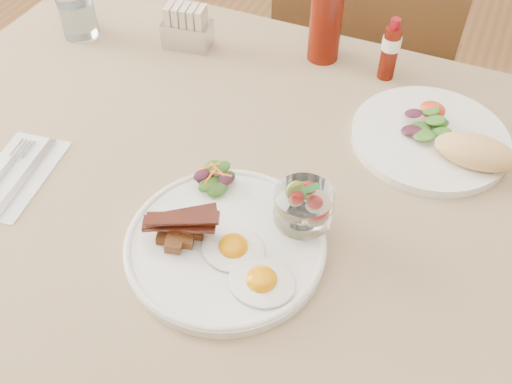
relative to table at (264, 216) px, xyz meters
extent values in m
cylinder|color=#523019|center=(-0.59, 0.36, -0.31)|extent=(0.06, 0.06, 0.71)
cube|color=#523019|center=(0.00, 0.00, 0.07)|extent=(1.30, 0.85, 0.04)
cube|color=#8D7A56|center=(0.00, 0.00, 0.09)|extent=(1.33, 0.88, 0.00)
cylinder|color=#523019|center=(-0.18, 0.57, -0.44)|extent=(0.04, 0.04, 0.45)
cylinder|color=#523019|center=(0.18, 0.57, -0.44)|extent=(0.04, 0.04, 0.45)
cylinder|color=#523019|center=(-0.18, 0.93, -0.44)|extent=(0.04, 0.04, 0.45)
cylinder|color=#523019|center=(0.18, 0.93, -0.44)|extent=(0.04, 0.04, 0.45)
cube|color=#523019|center=(0.00, 0.75, -0.20)|extent=(0.42, 0.42, 0.03)
cube|color=#523019|center=(0.00, 0.55, 0.04)|extent=(0.42, 0.03, 0.46)
cylinder|color=white|center=(0.00, -0.14, 0.10)|extent=(0.28, 0.28, 0.02)
ellipsoid|color=white|center=(0.08, -0.19, 0.11)|extent=(0.10, 0.09, 0.01)
ellipsoid|color=orange|center=(0.08, -0.19, 0.11)|extent=(0.04, 0.04, 0.02)
ellipsoid|color=white|center=(0.02, -0.15, 0.11)|extent=(0.10, 0.09, 0.01)
ellipsoid|color=orange|center=(0.02, -0.15, 0.11)|extent=(0.04, 0.04, 0.02)
cube|color=brown|center=(-0.06, -0.16, 0.12)|extent=(0.02, 0.02, 0.02)
cube|color=brown|center=(-0.04, -0.17, 0.12)|extent=(0.02, 0.02, 0.02)
cube|color=brown|center=(-0.07, -0.18, 0.11)|extent=(0.02, 0.02, 0.02)
cube|color=brown|center=(-0.04, -0.15, 0.12)|extent=(0.02, 0.02, 0.02)
cube|color=brown|center=(-0.06, -0.18, 0.12)|extent=(0.02, 0.02, 0.02)
cube|color=brown|center=(-0.08, -0.15, 0.11)|extent=(0.02, 0.02, 0.02)
cube|color=brown|center=(-0.05, -0.16, 0.13)|extent=(0.02, 0.02, 0.02)
cube|color=brown|center=(-0.06, -0.17, 0.13)|extent=(0.02, 0.02, 0.02)
cube|color=#45140B|center=(-0.06, -0.16, 0.13)|extent=(0.10, 0.06, 0.01)
cube|color=#45140B|center=(-0.05, -0.17, 0.14)|extent=(0.10, 0.05, 0.01)
cube|color=#45140B|center=(-0.06, -0.16, 0.14)|extent=(0.09, 0.07, 0.01)
cube|color=#45140B|center=(-0.05, -0.16, 0.15)|extent=(0.10, 0.05, 0.01)
ellipsoid|color=#234B14|center=(-0.06, -0.06, 0.11)|extent=(0.04, 0.04, 0.01)
ellipsoid|color=#234B14|center=(-0.05, -0.04, 0.11)|extent=(0.04, 0.03, 0.01)
ellipsoid|color=#351121|center=(-0.08, -0.05, 0.11)|extent=(0.03, 0.03, 0.01)
ellipsoid|color=#234B14|center=(-0.05, -0.07, 0.12)|extent=(0.04, 0.04, 0.01)
ellipsoid|color=#234B14|center=(-0.06, -0.07, 0.12)|extent=(0.04, 0.03, 0.01)
ellipsoid|color=#351121|center=(-0.04, -0.05, 0.12)|extent=(0.03, 0.03, 0.01)
ellipsoid|color=#234B14|center=(-0.07, -0.04, 0.13)|extent=(0.04, 0.03, 0.01)
ellipsoid|color=#234B14|center=(-0.05, -0.04, 0.13)|extent=(0.03, 0.03, 0.01)
ellipsoid|color=#351121|center=(-0.07, -0.07, 0.13)|extent=(0.03, 0.03, 0.01)
cylinder|color=orange|center=(-0.05, -0.05, 0.14)|extent=(0.03, 0.02, 0.01)
cylinder|color=orange|center=(-0.07, -0.05, 0.14)|extent=(0.03, 0.03, 0.01)
cylinder|color=orange|center=(-0.05, -0.06, 0.14)|extent=(0.03, 0.01, 0.01)
cylinder|color=orange|center=(-0.06, -0.07, 0.14)|extent=(0.01, 0.03, 0.01)
cylinder|color=white|center=(0.09, -0.08, 0.11)|extent=(0.04, 0.04, 0.01)
cylinder|color=white|center=(0.09, -0.08, 0.12)|extent=(0.02, 0.02, 0.01)
cylinder|color=white|center=(0.09, -0.08, 0.15)|extent=(0.08, 0.08, 0.05)
cylinder|color=beige|center=(0.08, -0.08, 0.14)|extent=(0.02, 0.02, 0.01)
cylinder|color=beige|center=(0.10, -0.08, 0.15)|extent=(0.02, 0.02, 0.01)
cylinder|color=beige|center=(0.09, -0.07, 0.15)|extent=(0.02, 0.02, 0.01)
cylinder|color=#96C13B|center=(0.08, -0.07, 0.16)|extent=(0.03, 0.03, 0.01)
cone|color=red|center=(0.10, -0.08, 0.17)|extent=(0.02, 0.02, 0.02)
cone|color=red|center=(0.08, -0.09, 0.17)|extent=(0.02, 0.02, 0.02)
cone|color=red|center=(0.09, -0.07, 0.18)|extent=(0.02, 0.02, 0.02)
ellipsoid|color=#2E8134|center=(0.09, -0.08, 0.18)|extent=(0.02, 0.01, 0.00)
ellipsoid|color=#2E8134|center=(0.10, -0.07, 0.19)|extent=(0.02, 0.01, 0.00)
cylinder|color=white|center=(0.22, 0.19, 0.10)|extent=(0.26, 0.26, 0.02)
ellipsoid|color=#234B14|center=(0.20, 0.19, 0.11)|extent=(0.04, 0.03, 0.01)
ellipsoid|color=#234B14|center=(0.22, 0.21, 0.11)|extent=(0.04, 0.03, 0.01)
ellipsoid|color=#351121|center=(0.18, 0.18, 0.11)|extent=(0.04, 0.03, 0.01)
ellipsoid|color=#234B14|center=(0.21, 0.17, 0.12)|extent=(0.04, 0.03, 0.01)
ellipsoid|color=#234B14|center=(0.23, 0.18, 0.12)|extent=(0.03, 0.02, 0.01)
ellipsoid|color=#351121|center=(0.18, 0.21, 0.12)|extent=(0.03, 0.02, 0.01)
ellipsoid|color=#234B14|center=(0.22, 0.20, 0.13)|extent=(0.04, 0.03, 0.01)
ellipsoid|color=#234B14|center=(0.20, 0.22, 0.13)|extent=(0.03, 0.02, 0.01)
ellipsoid|color=red|center=(0.21, 0.23, 0.12)|extent=(0.04, 0.04, 0.03)
ellipsoid|color=#E1B26B|center=(0.29, 0.15, 0.13)|extent=(0.13, 0.07, 0.05)
cylinder|color=#500C04|center=(-0.03, 0.35, 0.17)|extent=(0.06, 0.06, 0.16)
cylinder|color=#500C04|center=(0.10, 0.34, 0.14)|extent=(0.03, 0.03, 0.10)
cylinder|color=white|center=(0.10, 0.34, 0.16)|extent=(0.04, 0.04, 0.02)
cylinder|color=maroon|center=(0.10, 0.34, 0.20)|extent=(0.02, 0.02, 0.02)
cube|color=silver|center=(-0.28, 0.28, 0.11)|extent=(0.10, 0.07, 0.05)
cube|color=beige|center=(-0.31, 0.27, 0.15)|extent=(0.02, 0.04, 0.06)
cube|color=beige|center=(-0.30, 0.28, 0.15)|extent=(0.02, 0.04, 0.06)
cube|color=beige|center=(-0.28, 0.28, 0.15)|extent=(0.02, 0.04, 0.06)
cube|color=beige|center=(-0.27, 0.28, 0.15)|extent=(0.02, 0.04, 0.06)
cube|color=beige|center=(-0.25, 0.28, 0.15)|extent=(0.02, 0.04, 0.06)
cylinder|color=white|center=(-0.50, 0.23, 0.15)|extent=(0.07, 0.07, 0.12)
cylinder|color=silver|center=(-0.50, 0.23, 0.12)|extent=(0.06, 0.06, 0.07)
cube|color=white|center=(-0.36, -0.15, 0.09)|extent=(0.13, 0.20, 0.00)
cube|color=silver|center=(-0.34, -0.15, 0.09)|extent=(0.04, 0.17, 0.00)
cube|color=silver|center=(-0.40, -0.10, 0.09)|extent=(0.01, 0.04, 0.00)
cube|color=silver|center=(-0.39, -0.10, 0.09)|extent=(0.01, 0.04, 0.00)
cube|color=silver|center=(-0.38, -0.10, 0.09)|extent=(0.01, 0.04, 0.00)
cube|color=silver|center=(-0.38, -0.10, 0.09)|extent=(0.01, 0.04, 0.00)
camera|label=1|loc=(0.23, -0.57, 0.73)|focal=40.00mm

